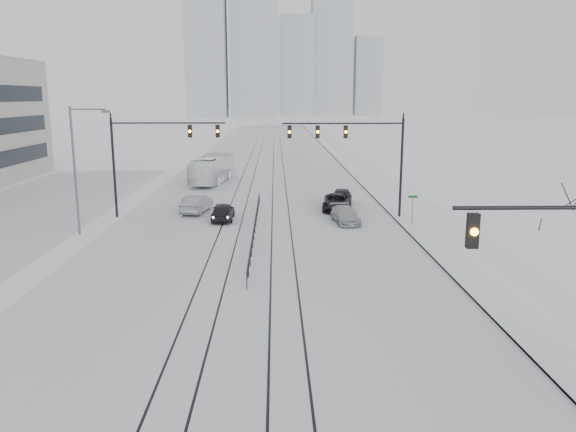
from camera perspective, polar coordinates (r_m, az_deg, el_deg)
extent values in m
cube|color=silver|center=(69.85, -2.51, 4.09)|extent=(22.00, 260.00, 0.02)
cube|color=white|center=(70.85, 8.50, 4.14)|extent=(5.00, 260.00, 0.16)
cube|color=gray|center=(70.48, 6.53, 4.13)|extent=(0.10, 260.00, 0.12)
cube|color=silver|center=(50.04, -26.69, -0.36)|extent=(14.00, 60.00, 0.03)
cube|color=black|center=(50.26, -5.93, 0.93)|extent=(0.10, 180.00, 0.01)
cube|color=black|center=(50.17, -4.34, 0.94)|extent=(0.10, 180.00, 0.01)
cube|color=black|center=(50.10, -1.60, 0.95)|extent=(0.10, 180.00, 0.01)
cube|color=black|center=(50.11, 0.00, 0.96)|extent=(0.10, 180.00, 0.01)
cube|color=#A3A9B2|center=(271.59, -8.28, 15.66)|extent=(18.00, 18.00, 55.00)
cube|color=#A3A9B2|center=(278.58, -3.42, 17.42)|extent=(22.00, 22.00, 72.00)
cube|color=#A3A9B2|center=(285.72, 0.83, 14.89)|extent=(16.00, 16.00, 48.00)
cube|color=#A3A9B2|center=(295.40, 4.41, 16.32)|extent=(20.00, 20.00, 64.00)
cube|color=#A3A9B2|center=(305.23, 8.07, 13.84)|extent=(14.00, 14.00, 40.00)
cylinder|color=black|center=(17.38, 25.87, 0.77)|extent=(6.00, 0.12, 0.12)
cube|color=black|center=(16.56, 18.25, -1.43)|extent=(0.32, 0.24, 1.00)
sphere|color=orange|center=(16.43, 18.41, -1.55)|extent=(0.22, 0.22, 0.22)
cylinder|color=black|center=(45.64, 11.43, 4.69)|extent=(0.20, 0.20, 8.00)
cylinder|color=black|center=(44.53, 5.57, 9.35)|extent=(9.50, 0.12, 0.12)
cube|color=black|center=(44.26, 0.16, 8.54)|extent=(0.32, 0.24, 1.00)
sphere|color=orange|center=(44.12, 0.16, 8.53)|extent=(0.22, 0.22, 0.22)
cube|color=black|center=(44.37, 3.03, 8.54)|extent=(0.32, 0.24, 1.00)
sphere|color=orange|center=(44.23, 3.04, 8.52)|extent=(0.22, 0.22, 0.22)
cube|color=black|center=(44.59, 5.88, 8.51)|extent=(0.32, 0.24, 1.00)
sphere|color=orange|center=(44.45, 5.90, 8.50)|extent=(0.22, 0.22, 0.22)
cylinder|color=black|center=(47.33, -17.27, 4.64)|extent=(0.20, 0.20, 8.00)
cylinder|color=black|center=(46.00, -12.08, 9.22)|extent=(9.00, 0.12, 0.12)
cube|color=black|center=(45.48, -7.16, 8.54)|extent=(0.32, 0.24, 1.00)
sphere|color=orange|center=(45.34, -7.17, 8.53)|extent=(0.22, 0.22, 0.22)
cube|color=black|center=(45.75, -9.93, 8.48)|extent=(0.32, 0.24, 1.00)
sphere|color=orange|center=(45.61, -9.96, 8.47)|extent=(0.22, 0.22, 0.22)
cylinder|color=#595B60|center=(41.90, -20.84, 4.20)|extent=(0.16, 0.16, 9.00)
cylinder|color=#595B60|center=(41.20, -19.69, 10.17)|extent=(2.40, 0.10, 0.10)
cube|color=#595B60|center=(40.85, -18.05, 10.06)|extent=(0.50, 0.25, 0.18)
cube|color=black|center=(40.14, -3.38, -0.49)|extent=(0.06, 24.00, 0.06)
cube|color=black|center=(40.23, -3.37, -1.05)|extent=(0.06, 24.00, 0.06)
cylinder|color=#595B60|center=(43.27, 12.53, 0.49)|extent=(0.06, 0.06, 2.40)
cube|color=#0C4C19|center=(43.07, 12.59, 1.93)|extent=(0.70, 0.04, 0.18)
imported|color=black|center=(44.78, -6.63, 0.45)|extent=(1.70, 4.20, 1.43)
imported|color=gray|center=(48.08, -9.26, 1.22)|extent=(2.36, 4.82, 1.52)
imported|color=black|center=(48.76, 4.95, 1.40)|extent=(2.95, 5.22, 1.38)
imported|color=#A6AAAE|center=(43.85, 5.84, 0.10)|extent=(2.23, 4.48, 1.25)
imported|color=black|center=(50.74, 5.48, 1.89)|extent=(2.41, 4.67, 1.52)
imported|color=white|center=(64.61, -7.65, 4.72)|extent=(4.28, 11.38, 3.09)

